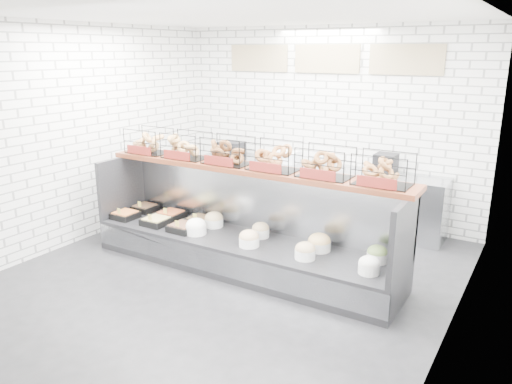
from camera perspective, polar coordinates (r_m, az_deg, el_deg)
The scene contains 5 objects.
ground at distance 6.10m, azimuth -3.25°, elevation -9.66°, with size 5.50×5.50×0.00m, color black.
room_shell at distance 6.03m, azimuth -0.28°, elevation 10.48°, with size 5.02×5.51×3.01m.
display_case at distance 6.23m, azimuth -1.57°, elevation -5.75°, with size 4.00×0.90×1.20m.
bagel_shelf at distance 6.06m, azimuth -0.66°, elevation 4.10°, with size 4.10×0.50×0.40m.
prep_counter at distance 7.93m, azimuth 6.60°, elevation 0.00°, with size 4.00×0.60×1.20m.
Camera 1 is at (3.14, -4.52, 2.63)m, focal length 35.00 mm.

